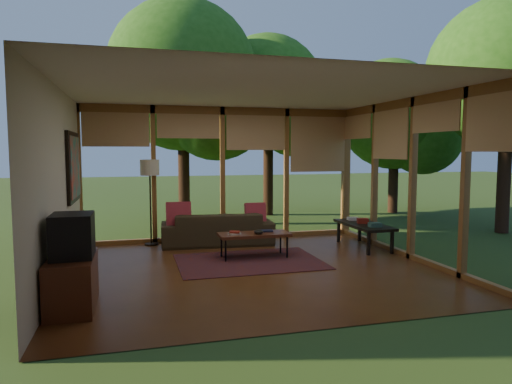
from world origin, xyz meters
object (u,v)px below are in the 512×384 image
object	(u,v)px
coffee_table	(254,235)
side_console	(364,226)
floor_lamp	(150,172)
sofa	(217,228)
media_cabinet	(72,283)
television	(72,235)

from	to	relation	value
coffee_table	side_console	world-z (taller)	side_console
side_console	coffee_table	bearing A→B (deg)	-173.05
floor_lamp	side_console	bearing A→B (deg)	-18.61
sofa	floor_lamp	distance (m)	1.69
media_cabinet	television	size ratio (longest dim) A/B	1.82
sofa	media_cabinet	world-z (taller)	sofa
sofa	side_console	distance (m)	2.80
television	side_console	world-z (taller)	television
media_cabinet	sofa	bearing A→B (deg)	54.38
television	side_console	xyz separation A→B (m)	(4.85, 2.14, -0.44)
coffee_table	floor_lamp	bearing A→B (deg)	136.50
television	sofa	bearing A→B (deg)	54.62
side_console	television	bearing A→B (deg)	-156.14
television	side_console	bearing A→B (deg)	23.86
floor_lamp	coffee_table	world-z (taller)	floor_lamp
television	coffee_table	world-z (taller)	television
sofa	media_cabinet	bearing A→B (deg)	58.44
sofa	coffee_table	size ratio (longest dim) A/B	1.78
sofa	side_console	size ratio (longest dim) A/B	1.53
sofa	media_cabinet	distance (m)	3.89
media_cabinet	side_console	xyz separation A→B (m)	(4.87, 2.14, 0.11)
media_cabinet	floor_lamp	bearing A→B (deg)	73.63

